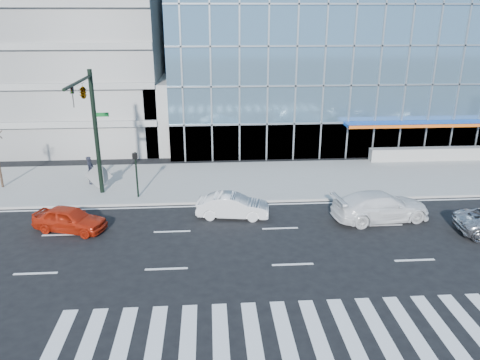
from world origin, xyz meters
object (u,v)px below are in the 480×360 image
(ped_signal_post, at_px, (136,168))
(traffic_signal, at_px, (87,106))
(pedestrian, at_px, (90,170))
(white_sedan, at_px, (233,206))
(red_sedan, at_px, (70,219))
(tilted_panel, at_px, (99,176))
(white_suv, at_px, (381,206))

(ped_signal_post, bearing_deg, traffic_signal, -171.48)
(pedestrian, bearing_deg, traffic_signal, -152.90)
(traffic_signal, relative_size, white_sedan, 1.90)
(traffic_signal, bearing_deg, red_sedan, -98.35)
(ped_signal_post, height_order, red_sedan, ped_signal_post)
(red_sedan, bearing_deg, tilted_panel, 15.34)
(red_sedan, bearing_deg, white_suv, -71.04)
(ped_signal_post, bearing_deg, white_sedan, -28.11)
(white_suv, distance_m, pedestrian, 19.34)
(white_sedan, height_order, tilted_panel, tilted_panel)
(ped_signal_post, xyz_separation_m, red_sedan, (-3.09, -4.41, -1.45))
(ped_signal_post, distance_m, red_sedan, 5.58)
(white_suv, height_order, pedestrian, pedestrian)
(red_sedan, bearing_deg, pedestrian, 21.88)
(ped_signal_post, distance_m, white_suv, 15.09)
(traffic_signal, distance_m, white_sedan, 10.44)
(white_suv, height_order, white_sedan, white_suv)
(red_sedan, bearing_deg, ped_signal_post, -17.02)
(tilted_panel, bearing_deg, white_suv, -28.81)
(tilted_panel, bearing_deg, white_sedan, -39.56)
(traffic_signal, xyz_separation_m, pedestrian, (-1.09, 3.23, -5.04))
(traffic_signal, distance_m, pedestrian, 6.08)
(traffic_signal, relative_size, tilted_panel, 6.15)
(pedestrian, bearing_deg, white_sedan, -113.82)
(traffic_signal, distance_m, ped_signal_post, 4.75)
(white_sedan, height_order, pedestrian, pedestrian)
(white_suv, xyz_separation_m, white_sedan, (-8.51, 0.94, -0.13))
(ped_signal_post, height_order, tilted_panel, ped_signal_post)
(traffic_signal, xyz_separation_m, tilted_panel, (-0.30, 2.19, -5.10))
(traffic_signal, bearing_deg, pedestrian, 108.59)
(pedestrian, xyz_separation_m, tilted_panel, (0.78, -1.04, -0.06))
(traffic_signal, bearing_deg, tilted_panel, 97.87)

